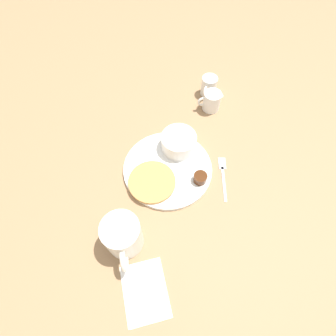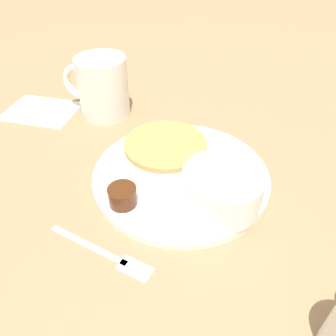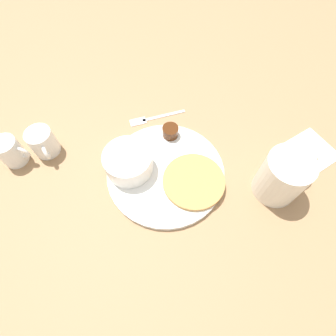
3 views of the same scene
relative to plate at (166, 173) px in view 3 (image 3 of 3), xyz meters
name	(u,v)px [view 3 (image 3 of 3)]	position (x,y,z in m)	size (l,w,h in m)	color
ground_plane	(166,174)	(0.00, 0.00, -0.01)	(4.00, 4.00, 0.00)	#93704C
plate	(166,173)	(0.00, 0.00, 0.00)	(0.25, 0.25, 0.01)	white
pancake_stack	(194,181)	(-0.04, 0.05, 0.01)	(0.13, 0.13, 0.01)	#B78447
bowl	(128,162)	(0.07, -0.04, 0.03)	(0.10, 0.10, 0.05)	white
syrup_cup	(170,131)	(-0.05, -0.08, 0.02)	(0.04, 0.04, 0.02)	#47230F
butter_ramekin	(122,157)	(0.07, -0.06, 0.02)	(0.04, 0.04, 0.04)	white
coffee_mug	(283,176)	(-0.19, 0.13, 0.05)	(0.12, 0.09, 0.10)	silver
creamer_pitcher_near	(43,142)	(0.21, -0.17, 0.03)	(0.05, 0.08, 0.06)	white
creamer_pitcher_far	(10,151)	(0.28, -0.17, 0.03)	(0.07, 0.05, 0.07)	white
fork	(150,119)	(-0.03, -0.15, 0.00)	(0.14, 0.03, 0.00)	silver
napkin	(306,154)	(-0.30, 0.09, 0.00)	(0.14, 0.11, 0.00)	white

